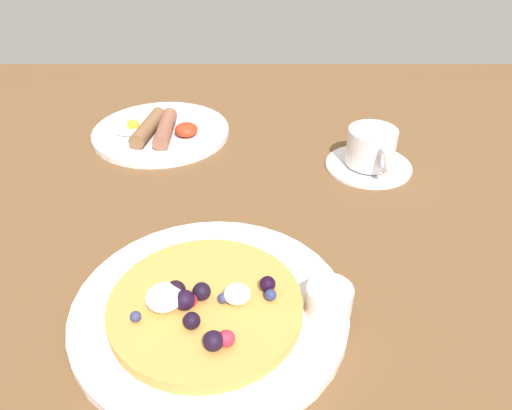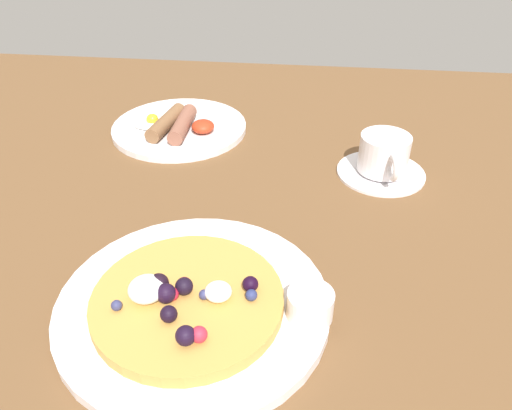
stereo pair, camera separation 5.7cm
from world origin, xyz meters
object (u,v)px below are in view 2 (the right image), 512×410
at_px(breakfast_plate, 180,128).
at_px(coffee_cup, 384,153).
at_px(coffee_saucer, 381,172).
at_px(syrup_ramekin, 310,305).
at_px(pancake_plate, 194,304).

distance_m(breakfast_plate, coffee_cup, 0.34).
distance_m(coffee_saucer, coffee_cup, 0.03).
height_order(syrup_ramekin, coffee_cup, coffee_cup).
bearing_deg(pancake_plate, coffee_saucer, 53.83).
height_order(syrup_ramekin, coffee_saucer, syrup_ramekin).
distance_m(pancake_plate, coffee_saucer, 0.36).
xyz_separation_m(syrup_ramekin, breakfast_plate, (-0.23, 0.40, -0.02)).
distance_m(pancake_plate, coffee_cup, 0.36).
bearing_deg(pancake_plate, coffee_cup, 53.62).
bearing_deg(breakfast_plate, pancake_plate, -74.33).
bearing_deg(syrup_ramekin, pancake_plate, 176.17).
distance_m(syrup_ramekin, breakfast_plate, 0.46).
xyz_separation_m(pancake_plate, coffee_cup, (0.21, 0.29, 0.03)).
xyz_separation_m(syrup_ramekin, coffee_cup, (0.10, 0.29, 0.01)).
height_order(pancake_plate, coffee_saucer, pancake_plate).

